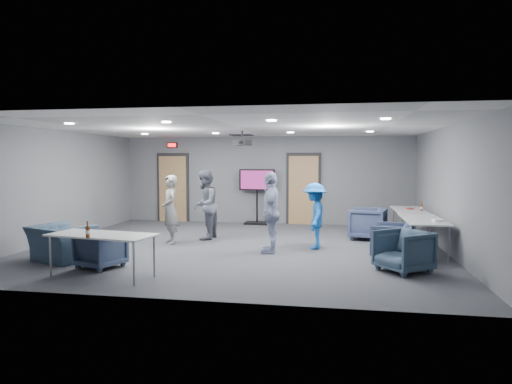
% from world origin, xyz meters
% --- Properties ---
extents(floor, '(9.00, 9.00, 0.00)m').
position_xyz_m(floor, '(0.00, 0.00, 0.00)').
color(floor, '#393A40').
rests_on(floor, ground).
extents(ceiling, '(9.00, 9.00, 0.00)m').
position_xyz_m(ceiling, '(0.00, 0.00, 2.70)').
color(ceiling, white).
rests_on(ceiling, wall_back).
extents(wall_back, '(9.00, 0.02, 2.70)m').
position_xyz_m(wall_back, '(0.00, 4.00, 1.35)').
color(wall_back, slate).
rests_on(wall_back, floor).
extents(wall_front, '(9.00, 0.02, 2.70)m').
position_xyz_m(wall_front, '(0.00, -4.00, 1.35)').
color(wall_front, slate).
rests_on(wall_front, floor).
extents(wall_left, '(0.02, 8.00, 2.70)m').
position_xyz_m(wall_left, '(-4.50, 0.00, 1.35)').
color(wall_left, slate).
rests_on(wall_left, floor).
extents(wall_right, '(0.02, 8.00, 2.70)m').
position_xyz_m(wall_right, '(4.50, 0.00, 1.35)').
color(wall_right, slate).
rests_on(wall_right, floor).
extents(door_left, '(1.06, 0.17, 2.24)m').
position_xyz_m(door_left, '(-3.00, 3.95, 1.07)').
color(door_left, black).
rests_on(door_left, wall_back).
extents(door_right, '(1.06, 0.17, 2.24)m').
position_xyz_m(door_right, '(1.20, 3.95, 1.07)').
color(door_right, black).
rests_on(door_right, wall_back).
extents(exit_sign, '(0.32, 0.08, 0.16)m').
position_xyz_m(exit_sign, '(-3.00, 3.93, 2.45)').
color(exit_sign, black).
rests_on(exit_sign, wall_back).
extents(hvac_diffuser, '(0.60, 0.60, 0.03)m').
position_xyz_m(hvac_diffuser, '(-0.50, 2.80, 2.69)').
color(hvac_diffuser, black).
rests_on(hvac_diffuser, ceiling).
extents(downlights, '(6.18, 3.78, 0.02)m').
position_xyz_m(downlights, '(0.00, 0.00, 2.68)').
color(downlights, white).
rests_on(downlights, ceiling).
extents(person_a, '(0.64, 0.71, 1.62)m').
position_xyz_m(person_a, '(-1.67, 0.13, 0.81)').
color(person_a, gray).
rests_on(person_a, floor).
extents(person_b, '(0.69, 0.87, 1.73)m').
position_xyz_m(person_b, '(-1.04, 0.85, 0.87)').
color(person_b, '#535763').
rests_on(person_b, floor).
extents(person_c, '(0.48, 1.03, 1.73)m').
position_xyz_m(person_c, '(0.81, -0.49, 0.86)').
color(person_c, '#9AA4C7').
rests_on(person_c, floor).
extents(person_d, '(0.57, 0.97, 1.47)m').
position_xyz_m(person_d, '(1.71, 0.11, 0.74)').
color(person_d, '#1B5CB4').
rests_on(person_d, floor).
extents(chair_right_a, '(1.04, 1.02, 0.79)m').
position_xyz_m(chair_right_a, '(2.96, 1.53, 0.39)').
color(chair_right_a, '#3A4465').
rests_on(chair_right_a, floor).
extents(chair_right_b, '(0.96, 0.95, 0.72)m').
position_xyz_m(chair_right_b, '(3.30, -0.68, 0.36)').
color(chair_right_b, '#3A4465').
rests_on(chair_right_b, floor).
extents(chair_right_c, '(1.13, 1.12, 0.74)m').
position_xyz_m(chair_right_c, '(3.35, -1.78, 0.37)').
color(chair_right_c, '#344759').
rests_on(chair_right_c, floor).
extents(chair_front_a, '(0.91, 0.92, 0.66)m').
position_xyz_m(chair_front_a, '(-2.06, -2.40, 0.33)').
color(chair_front_a, '#333F58').
rests_on(chair_front_a, floor).
extents(chair_front_b, '(1.35, 1.27, 0.70)m').
position_xyz_m(chair_front_b, '(-3.12, -2.00, 0.35)').
color(chair_front_b, '#374B60').
rests_on(chair_front_b, floor).
extents(table_right_a, '(0.73, 1.76, 0.73)m').
position_xyz_m(table_right_a, '(4.00, 1.91, 0.68)').
color(table_right_a, '#A6A8AA').
rests_on(table_right_a, floor).
extents(table_right_b, '(0.80, 1.92, 0.73)m').
position_xyz_m(table_right_b, '(4.00, 0.01, 0.69)').
color(table_right_b, '#A6A8AA').
rests_on(table_right_b, floor).
extents(table_front_left, '(1.90, 1.03, 0.73)m').
position_xyz_m(table_front_left, '(-1.71, -3.00, 0.69)').
color(table_front_left, '#A6A8AA').
rests_on(table_front_left, floor).
extents(bottle_front, '(0.07, 0.07, 0.27)m').
position_xyz_m(bottle_front, '(-1.74, -3.38, 0.83)').
color(bottle_front, '#57250F').
rests_on(bottle_front, table_front_left).
extents(bottle_right, '(0.06, 0.06, 0.22)m').
position_xyz_m(bottle_right, '(4.25, 1.60, 0.81)').
color(bottle_right, '#57250F').
rests_on(bottle_right, table_right_a).
extents(snack_box, '(0.18, 0.15, 0.04)m').
position_xyz_m(snack_box, '(4.03, 1.92, 0.75)').
color(snack_box, '#B6342D').
rests_on(snack_box, table_right_a).
extents(wrapper, '(0.25, 0.20, 0.05)m').
position_xyz_m(wrapper, '(4.22, -0.39, 0.75)').
color(wrapper, white).
rests_on(wrapper, table_right_b).
extents(tv_stand, '(1.11, 0.53, 1.70)m').
position_xyz_m(tv_stand, '(-0.21, 3.75, 0.96)').
color(tv_stand, black).
rests_on(tv_stand, floor).
extents(projector, '(0.45, 0.42, 0.36)m').
position_xyz_m(projector, '(-0.12, 1.00, 2.40)').
color(projector, black).
rests_on(projector, ceiling).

